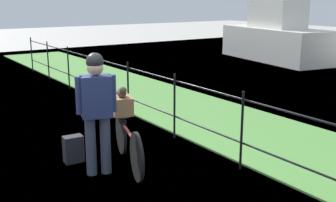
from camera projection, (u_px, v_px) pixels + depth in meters
The scene contains 9 objects.
ground_plane at pixel (86, 182), 5.53m from camera, with size 60.00×60.00×0.00m, color #B2ADA3.
grass_strip at pixel (263, 136), 7.34m from camera, with size 27.00×2.40×0.03m, color #569342.
iron_fence at pixel (205, 112), 6.46m from camera, with size 18.04×0.04×1.13m.
bicycle_main at pixel (128, 142), 6.01m from camera, with size 1.68×0.54×0.67m.
wooden_crate at pixel (122, 105), 6.27m from camera, with size 0.39×0.29×0.27m, color olive.
terrier_dog at pixel (122, 92), 6.20m from camera, with size 0.32×0.21×0.18m.
cyclist_person at pixel (97, 103), 5.57m from camera, with size 0.36×0.52×1.68m.
backpack_on_paving at pixel (73, 149), 6.18m from camera, with size 0.28×0.18×0.40m, color black.
moored_boat_mid at pixel (276, 38), 16.27m from camera, with size 5.07×2.55×3.90m.
Camera 1 is at (4.84, -1.96, 2.37)m, focal length 44.74 mm.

